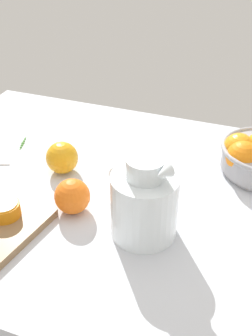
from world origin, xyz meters
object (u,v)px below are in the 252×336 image
juice_pitcher (144,206)px  orange_half_0 (4,209)px  loose_orange_1 (72,196)px  loose_orange_0 (62,158)px

juice_pitcher → orange_half_0: (-28.79, -7.45, -3.24)cm
loose_orange_1 → loose_orange_0: bearing=125.6°
loose_orange_0 → orange_half_0: bearing=-96.5°
orange_half_0 → loose_orange_0: size_ratio=0.83×
juice_pitcher → loose_orange_1: size_ratio=2.39×
juice_pitcher → loose_orange_0: juice_pitcher is taller
orange_half_0 → loose_orange_1: 14.64cm
juice_pitcher → orange_half_0: bearing=-165.5°
loose_orange_0 → loose_orange_1: size_ratio=1.02×
juice_pitcher → loose_orange_0: (-26.33, 14.27, -2.63)cm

